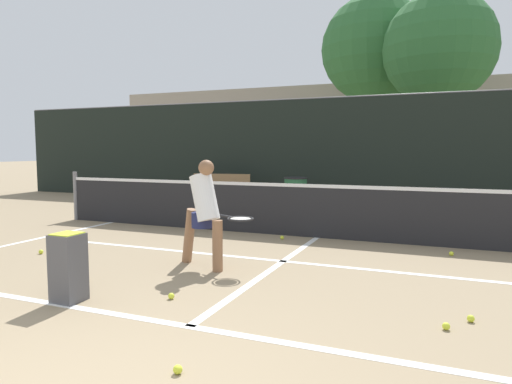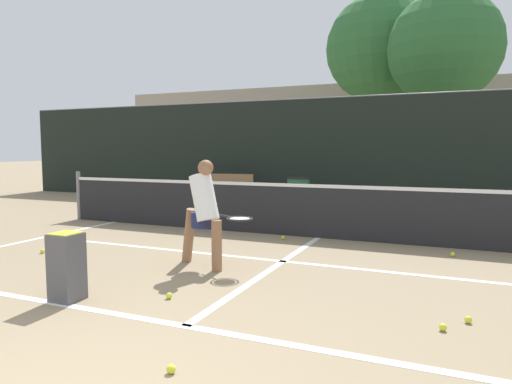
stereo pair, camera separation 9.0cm
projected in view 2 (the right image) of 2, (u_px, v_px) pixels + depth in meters
name	position (u px, v px, depth m)	size (l,w,h in m)	color
court_baseline_near	(185.00, 326.00, 4.03)	(11.00, 0.10, 0.01)	white
court_service_line	(283.00, 261.00, 6.36)	(8.25, 0.10, 0.01)	white
court_center_mark	(274.00, 267.00, 6.05)	(0.10, 4.41, 0.01)	white
court_sideline_left	(28.00, 241.00, 7.81)	(0.10, 5.41, 0.01)	white
net	(319.00, 209.00, 8.02)	(11.09, 0.09, 1.07)	slate
fence_back	(367.00, 152.00, 12.38)	(24.00, 0.06, 3.02)	black
player_practicing	(204.00, 209.00, 5.99)	(1.21, 0.47, 1.43)	#8C6042
tennis_ball_scattered_0	(443.00, 327.00, 3.92)	(0.07, 0.07, 0.07)	#D1E033
tennis_ball_scattered_1	(453.00, 254.00, 6.66)	(0.07, 0.07, 0.07)	#D1E033
tennis_ball_scattered_2	(83.00, 278.00, 5.43)	(0.07, 0.07, 0.07)	#D1E033
tennis_ball_scattered_3	(468.00, 320.00, 4.10)	(0.07, 0.07, 0.07)	#D1E033
tennis_ball_scattered_4	(43.00, 251.00, 6.86)	(0.07, 0.07, 0.07)	#D1E033
tennis_ball_scattered_5	(171.00, 369.00, 3.18)	(0.07, 0.07, 0.07)	#D1E033
tennis_ball_scattered_6	(169.00, 296.00, 4.77)	(0.07, 0.07, 0.07)	#D1E033
tennis_ball_scattered_7	(283.00, 238.00, 7.92)	(0.07, 0.07, 0.07)	#D1E033
ball_hopper	(67.00, 265.00, 4.69)	(0.28, 0.28, 0.71)	#4C4C51
courtside_bench	(224.00, 187.00, 13.08)	(1.75, 0.59, 0.86)	olive
trash_bin	(298.00, 193.00, 11.90)	(0.62, 0.62, 0.84)	#28603D
parked_car	(343.00, 175.00, 17.01)	(1.90, 3.92, 1.45)	silver
tree_west	(380.00, 49.00, 21.00)	(4.92, 4.92, 8.65)	brown
tree_mid	(444.00, 48.00, 18.03)	(4.42, 4.42, 7.78)	brown
building_far	(411.00, 130.00, 25.60)	(36.00, 2.40, 5.29)	gray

